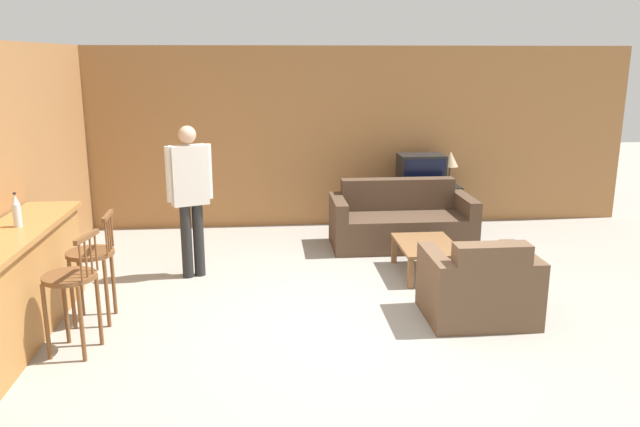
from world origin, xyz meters
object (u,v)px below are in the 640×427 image
object	(u,v)px
bar_chair_near	(72,286)
table_lamp	(450,160)
coffee_table	(427,248)
bottle	(17,211)
bar_chair_mid	(92,261)
tv	(421,170)
person_by_window	(190,192)
armchair_near	(479,288)
couch_far	(401,223)
tv_unit	(420,207)

from	to	relation	value
bar_chair_near	table_lamp	distance (m)	5.62
coffee_table	bottle	size ratio (longest dim) A/B	3.05
bar_chair_mid	bottle	size ratio (longest dim) A/B	3.37
bar_chair_near	coffee_table	distance (m)	3.84
tv	person_by_window	bearing A→B (deg)	-149.80
bar_chair_near	coffee_table	xyz separation A→B (m)	(3.45, 1.67, -0.28)
armchair_near	coffee_table	bearing A→B (deg)	97.66
bar_chair_near	coffee_table	size ratio (longest dim) A/B	1.10
bar_chair_mid	couch_far	distance (m)	4.05
bar_chair_mid	person_by_window	bearing A→B (deg)	56.47
tv	table_lamp	xyz separation A→B (m)	(0.42, 0.00, 0.13)
couch_far	person_by_window	world-z (taller)	person_by_window
bottle	tv	bearing A→B (deg)	34.96
tv	table_lamp	bearing A→B (deg)	0.41
armchair_near	tv	xyz separation A→B (m)	(0.23, 3.25, 0.56)
couch_far	tv	size ratio (longest dim) A/B	2.85
tv_unit	bottle	world-z (taller)	bottle
tv_unit	tv	xyz separation A→B (m)	(-0.00, -0.00, 0.54)
couch_far	coffee_table	distance (m)	1.16
tv	bar_chair_mid	bearing A→B (deg)	-142.37
tv	bottle	size ratio (longest dim) A/B	2.09
person_by_window	armchair_near	bearing A→B (deg)	-27.24
armchair_near	person_by_window	xyz separation A→B (m)	(-2.84, 1.46, 0.68)
couch_far	bottle	world-z (taller)	bottle
person_by_window	bottle	bearing A→B (deg)	-136.05
bottle	table_lamp	size ratio (longest dim) A/B	0.63
couch_far	armchair_near	size ratio (longest dim) A/B	1.84
couch_far	tv_unit	xyz separation A→B (m)	(0.45, 0.80, 0.01)
bar_chair_near	bottle	bearing A→B (deg)	137.76
bar_chair_near	table_lamp	xyz separation A→B (m)	(4.28, 3.63, 0.40)
bar_chair_near	coffee_table	bearing A→B (deg)	25.75
armchair_near	couch_far	bearing A→B (deg)	95.15
armchair_near	tv_unit	bearing A→B (deg)	85.96
tv_unit	bar_chair_mid	bearing A→B (deg)	-142.34
tv	couch_far	bearing A→B (deg)	-119.36
bar_chair_near	tv	xyz separation A→B (m)	(3.86, 3.62, 0.27)
couch_far	tv	world-z (taller)	tv
coffee_table	person_by_window	bearing A→B (deg)	176.38
armchair_near	person_by_window	world-z (taller)	person_by_window
bottle	person_by_window	xyz separation A→B (m)	(1.36, 1.31, -0.14)
bottle	armchair_near	bearing A→B (deg)	-2.05
armchair_near	tv	bearing A→B (deg)	85.95
bar_chair_mid	tv	bearing A→B (deg)	37.63
table_lamp	person_by_window	world-z (taller)	person_by_window
bar_chair_mid	table_lamp	world-z (taller)	table_lamp
tv	tv_unit	bearing A→B (deg)	90.00
bar_chair_mid	tv_unit	xyz separation A→B (m)	(3.86, 2.98, -0.28)
bar_chair_near	bottle	world-z (taller)	bottle
couch_far	person_by_window	size ratio (longest dim) A/B	1.08
bar_chair_mid	couch_far	world-z (taller)	bar_chair_mid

